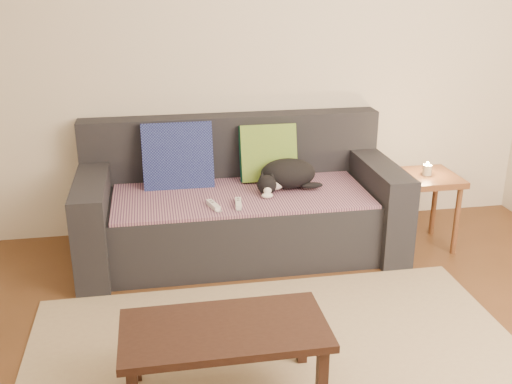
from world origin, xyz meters
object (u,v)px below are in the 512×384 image
side_table (425,188)px  wii_remote_a (238,203)px  sofa (239,207)px  cat (286,175)px  wii_remote_b (213,205)px  coffee_table (225,336)px

side_table → wii_remote_a: bearing=-174.0°
sofa → side_table: size_ratio=4.05×
sofa → cat: (0.32, -0.04, 0.22)m
wii_remote_a → wii_remote_b: bearing=98.4°
wii_remote_a → wii_remote_b: size_ratio=1.00×
wii_remote_a → coffee_table: (-0.24, -1.20, -0.14)m
wii_remote_a → side_table: side_table is taller
sofa → side_table: sofa is taller
sofa → coffee_table: (-0.29, -1.51, 0.01)m
cat → wii_remote_a: bearing=-143.3°
sofa → wii_remote_a: 0.34m
cat → wii_remote_a: 0.46m
cat → side_table: cat is taller
wii_remote_a → side_table: 1.31m
sofa → wii_remote_b: bearing=-123.9°
sofa → wii_remote_b: 0.40m
cat → wii_remote_b: size_ratio=2.99×
sofa → side_table: bearing=-7.5°
cat → coffee_table: size_ratio=0.50×
wii_remote_b → wii_remote_a: bearing=-104.3°
side_table → coffee_table: 2.05m
sofa → coffee_table: bearing=-101.0°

